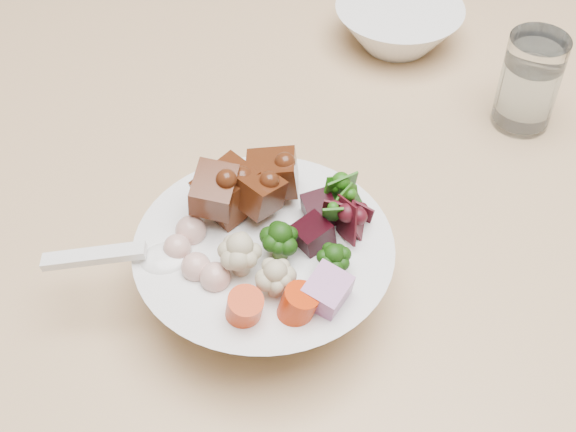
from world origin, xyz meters
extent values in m
cube|color=tan|center=(-0.02, 0.67, 0.48)|extent=(0.58, 0.58, 0.04)
cylinder|color=tan|center=(-0.27, 0.57, 0.23)|extent=(0.04, 0.04, 0.45)
cylinder|color=tan|center=(0.08, 0.43, 0.23)|extent=(0.04, 0.04, 0.45)
cylinder|color=tan|center=(-0.13, 0.91, 0.23)|extent=(0.04, 0.04, 0.45)
cylinder|color=tan|center=(0.22, 0.77, 0.23)|extent=(0.04, 0.04, 0.45)
sphere|color=black|center=(-0.28, -0.06, 0.86)|extent=(0.04, 0.04, 0.04)
sphere|color=#BAAC8C|center=(-0.32, -0.07, 0.86)|extent=(0.04, 0.04, 0.04)
cube|color=black|center=(-0.24, -0.03, 0.85)|extent=(0.04, 0.04, 0.03)
cube|color=#9C5E95|center=(-0.26, -0.12, 0.86)|extent=(0.05, 0.05, 0.04)
cylinder|color=red|center=(-0.33, -0.11, 0.86)|extent=(0.03, 0.03, 0.03)
sphere|color=#D19F92|center=(-0.35, -0.06, 0.85)|extent=(0.02, 0.02, 0.02)
ellipsoid|color=white|center=(-0.37, -0.03, 0.85)|extent=(0.05, 0.05, 0.02)
cube|color=white|center=(-0.43, -0.02, 0.85)|extent=(0.09, 0.04, 0.02)
cylinder|color=silver|center=(0.04, 0.09, 0.84)|extent=(0.06, 0.06, 0.11)
cylinder|color=white|center=(0.04, 0.09, 0.82)|extent=(0.05, 0.05, 0.07)
camera|label=1|loc=(-0.41, -0.47, 1.35)|focal=50.00mm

